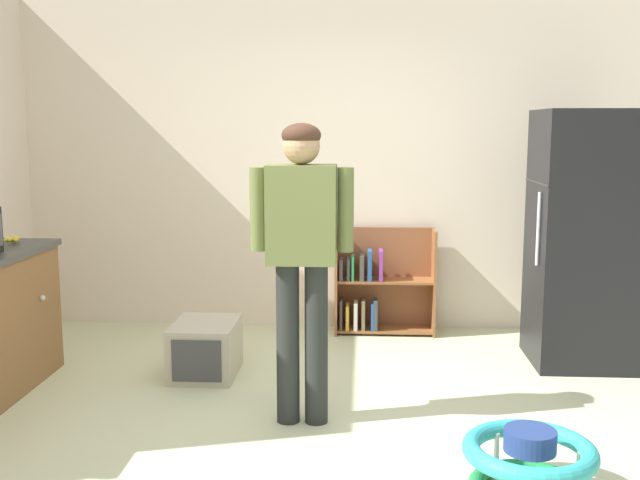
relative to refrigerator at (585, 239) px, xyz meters
The scene contains 8 objects.
ground_plane 2.43m from the refrigerator, 140.52° to the right, with size 12.00×12.00×0.00m, color beige.
back_wall 2.01m from the refrigerator, 153.01° to the left, with size 5.20×0.06×2.70m, color #F0DEC8.
refrigerator is the anchor object (origin of this frame).
bookshelf 1.67m from the refrigerator, 153.68° to the left, with size 0.80×0.28×0.85m.
standing_person 2.24m from the refrigerator, 147.40° to the right, with size 0.57×0.22×1.68m.
baby_walker 2.28m from the refrigerator, 111.39° to the right, with size 0.60×0.60×0.32m.
pet_carrier 2.73m from the refrigerator, behind, with size 0.42×0.55×0.36m.
banana_bunch 3.89m from the refrigerator, behind, with size 0.12×0.16×0.04m.
Camera 1 is at (0.20, -3.80, 1.67)m, focal length 41.85 mm.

